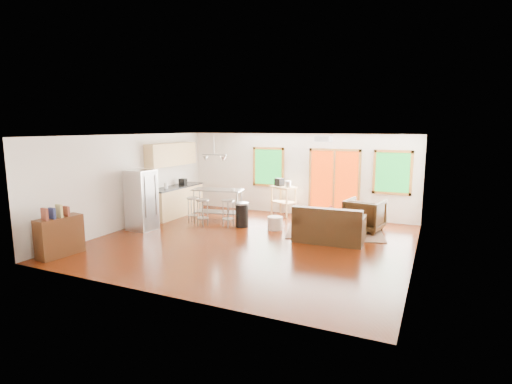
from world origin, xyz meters
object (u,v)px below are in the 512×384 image
at_px(coffee_table, 338,221).
at_px(rug, 335,231).
at_px(armchair, 365,213).
at_px(ottoman, 316,218).
at_px(kitchen_cart, 283,191).
at_px(refrigerator, 142,200).
at_px(loveseat, 329,227).
at_px(island, 218,199).

bearing_deg(coffee_table, rug, 150.77).
bearing_deg(armchair, ottoman, 5.44).
relative_size(rug, coffee_table, 2.67).
bearing_deg(kitchen_cart, refrigerator, -131.45).
relative_size(loveseat, ottoman, 2.63).
bearing_deg(island, rug, 2.00).
bearing_deg(island, refrigerator, -125.15).
bearing_deg(ottoman, island, -167.99).
relative_size(coffee_table, kitchen_cart, 0.79).
bearing_deg(ottoman, kitchen_cart, 149.10).
relative_size(refrigerator, island, 1.05).
xyz_separation_m(coffee_table, refrigerator, (-4.98, -1.93, 0.51)).
bearing_deg(armchair, island, 16.35).
height_order(ottoman, refrigerator, refrigerator).
height_order(coffee_table, kitchen_cart, kitchen_cart).
distance_m(coffee_table, kitchen_cart, 2.53).
distance_m(loveseat, coffee_table, 0.95).
distance_m(rug, kitchen_cart, 2.50).
distance_m(coffee_table, refrigerator, 5.36).
relative_size(rug, island, 1.58).
height_order(loveseat, coffee_table, loveseat).
xyz_separation_m(rug, island, (-3.57, -0.12, 0.64)).
bearing_deg(loveseat, rug, 92.59).
bearing_deg(kitchen_cart, coffee_table, -32.67).
relative_size(armchair, kitchen_cart, 0.82).
bearing_deg(ottoman, refrigerator, -149.49).
height_order(coffee_table, refrigerator, refrigerator).
bearing_deg(coffee_table, loveseat, -90.21).
bearing_deg(armchair, kitchen_cart, -8.76).
height_order(coffee_table, ottoman, ottoman).
relative_size(coffee_table, ottoman, 1.43).
height_order(rug, island, island).
bearing_deg(loveseat, coffee_table, 87.05).
xyz_separation_m(loveseat, kitchen_cart, (-2.08, 2.28, 0.46)).
bearing_deg(rug, ottoman, 143.57).
relative_size(coffee_table, refrigerator, 0.56).
relative_size(island, kitchen_cart, 1.33).
height_order(rug, loveseat, loveseat).
bearing_deg(kitchen_cart, armchair, -18.17).
distance_m(refrigerator, kitchen_cart, 4.37).
bearing_deg(kitchen_cart, island, -138.25).
bearing_deg(refrigerator, armchair, 26.50).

